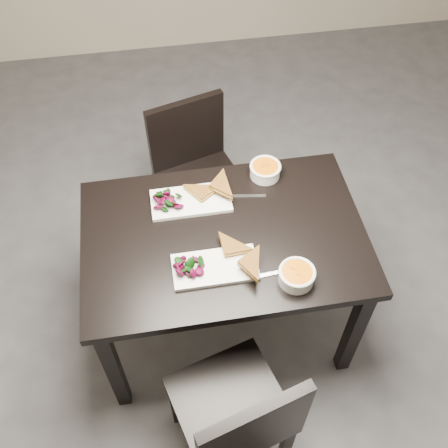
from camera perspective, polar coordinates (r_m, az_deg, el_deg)
name	(u,v)px	position (r m, az deg, el deg)	size (l,w,h in m)	color
ground	(298,291)	(2.97, 8.07, -7.20)	(5.00, 5.00, 0.00)	#47474C
table	(224,248)	(2.30, 0.00, -2.63)	(1.20, 0.80, 0.75)	black
chair_near	(239,417)	(2.14, 1.61, -20.22)	(0.52, 0.52, 0.85)	black
chair_far	(196,168)	(2.85, -3.05, 6.06)	(0.52, 0.52, 0.85)	black
plate_near	(215,267)	(2.11, -0.98, -4.70)	(0.34, 0.17, 0.02)	white
sandwich_near	(230,257)	(2.10, 0.70, -3.57)	(0.17, 0.13, 0.06)	#905F1E
salad_near	(190,266)	(2.08, -3.72, -4.58)	(0.11, 0.10, 0.05)	black
soup_bowl_near	(297,275)	(2.08, 7.89, -5.51)	(0.15, 0.15, 0.07)	white
cutlery_near	(268,274)	(2.11, 4.77, -5.47)	(0.18, 0.02, 0.00)	silver
plate_far	(191,201)	(2.33, -3.61, 2.51)	(0.35, 0.18, 0.02)	white
sandwich_far	(206,196)	(2.30, -2.00, 3.05)	(0.18, 0.13, 0.06)	#905F1E
salad_far	(168,199)	(2.30, -6.12, 2.73)	(0.11, 0.10, 0.05)	black
soup_bowl_far	(265,170)	(2.43, 4.49, 5.90)	(0.14, 0.14, 0.06)	white
cutlery_far	(246,196)	(2.36, 2.38, 3.06)	(0.18, 0.02, 0.00)	silver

